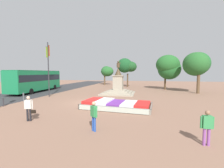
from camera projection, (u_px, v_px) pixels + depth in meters
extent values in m
plane|color=#8C6651|center=(88.00, 103.00, 16.15)|extent=(89.06, 89.06, 0.00)
cube|color=#333335|center=(0.00, 99.00, 18.59)|extent=(8.10, 77.93, 0.01)
cube|color=#38281C|center=(117.00, 106.00, 13.66)|extent=(6.26, 3.34, 0.41)
cube|color=gray|center=(112.00, 109.00, 12.28)|extent=(6.21, 0.67, 0.45)
cube|color=gray|center=(121.00, 103.00, 15.04)|extent=(6.21, 0.67, 0.45)
cube|color=gray|center=(87.00, 103.00, 14.58)|extent=(0.38, 3.00, 0.45)
cube|color=gray|center=(151.00, 108.00, 12.75)|extent=(0.38, 3.00, 0.45)
cube|color=red|center=(93.00, 101.00, 14.34)|extent=(1.40, 2.70, 0.28)
cube|color=white|center=(105.00, 101.00, 13.99)|extent=(1.40, 2.70, 0.28)
cube|color=#72339E|center=(117.00, 103.00, 13.64)|extent=(1.40, 2.70, 0.16)
cube|color=white|center=(129.00, 103.00, 13.29)|extent=(1.40, 2.70, 0.17)
cube|color=red|center=(143.00, 104.00, 12.94)|extent=(1.40, 2.70, 0.20)
cube|color=#B2BCAD|center=(112.00, 109.00, 12.24)|extent=(5.90, 0.75, 0.37)
cube|color=gray|center=(118.00, 93.00, 22.82)|extent=(4.92, 4.92, 0.16)
cube|color=#9D937F|center=(118.00, 92.00, 22.81)|extent=(4.09, 4.09, 0.16)
cube|color=#9F9580|center=(118.00, 91.00, 22.80)|extent=(3.26, 3.26, 0.16)
cube|color=#A09681|center=(118.00, 90.00, 22.79)|extent=(2.43, 2.43, 0.16)
cube|color=#9E937F|center=(118.00, 83.00, 22.70)|extent=(1.41, 1.41, 2.05)
cube|color=#9E937F|center=(118.00, 76.00, 22.62)|extent=(1.66, 1.66, 0.12)
cone|color=#473823|center=(118.00, 71.00, 22.57)|extent=(1.05, 1.05, 1.18)
cylinder|color=#473823|center=(118.00, 65.00, 22.50)|extent=(0.45, 0.45, 0.69)
sphere|color=#473823|center=(118.00, 62.00, 22.46)|extent=(0.30, 0.30, 0.30)
cylinder|color=#473823|center=(119.00, 64.00, 22.69)|extent=(0.34, 0.44, 0.58)
cylinder|color=#2D2D33|center=(48.00, 70.00, 19.97)|extent=(0.14, 0.14, 7.23)
cube|color=#D84C19|center=(49.00, 51.00, 20.05)|extent=(0.09, 0.40, 1.44)
cylinder|color=#2D2D33|center=(49.00, 45.00, 19.99)|extent=(0.12, 0.54, 0.03)
cube|color=#8CBF2D|center=(47.00, 52.00, 19.50)|extent=(0.09, 0.44, 1.38)
cylinder|color=#2D2D33|center=(47.00, 47.00, 19.45)|extent=(0.13, 0.58, 0.03)
cube|color=#197A47|center=(37.00, 80.00, 25.32)|extent=(3.34, 11.50, 3.13)
cube|color=black|center=(37.00, 78.00, 25.29)|extent=(3.33, 11.17, 1.00)
cube|color=#146139|center=(36.00, 71.00, 25.20)|extent=(3.27, 11.27, 0.10)
cylinder|color=black|center=(44.00, 87.00, 29.23)|extent=(0.35, 0.92, 0.90)
cylinder|color=black|center=(54.00, 87.00, 28.92)|extent=(0.35, 0.92, 0.90)
cylinder|color=black|center=(17.00, 91.00, 22.50)|extent=(0.35, 0.92, 0.90)
cylinder|color=black|center=(31.00, 91.00, 22.20)|extent=(0.35, 0.92, 0.90)
cylinder|color=black|center=(28.00, 115.00, 9.96)|extent=(0.13, 0.13, 0.84)
cylinder|color=black|center=(30.00, 115.00, 9.97)|extent=(0.13, 0.13, 0.84)
cube|color=beige|center=(28.00, 104.00, 9.91)|extent=(0.43, 0.32, 0.59)
cylinder|color=beige|center=(25.00, 105.00, 9.90)|extent=(0.09, 0.09, 0.56)
cylinder|color=beige|center=(32.00, 105.00, 9.93)|extent=(0.09, 0.09, 0.56)
sphere|color=beige|center=(28.00, 98.00, 9.88)|extent=(0.22, 0.22, 0.22)
cube|color=black|center=(33.00, 112.00, 9.97)|extent=(0.30, 0.19, 0.22)
cylinder|color=#264CA5|center=(95.00, 124.00, 8.17)|extent=(0.13, 0.13, 0.83)
cylinder|color=#264CA5|center=(93.00, 123.00, 8.32)|extent=(0.13, 0.13, 0.83)
cube|color=#338C4C|center=(94.00, 111.00, 8.19)|extent=(0.43, 0.42, 0.59)
cylinder|color=#338C4C|center=(96.00, 113.00, 8.00)|extent=(0.09, 0.09, 0.56)
cylinder|color=#338C4C|center=(92.00, 111.00, 8.38)|extent=(0.09, 0.09, 0.56)
sphere|color=tan|center=(94.00, 103.00, 8.16)|extent=(0.21, 0.21, 0.21)
cylinder|color=#8C4C99|center=(204.00, 137.00, 6.62)|extent=(0.13, 0.13, 0.79)
cylinder|color=#8C4C99|center=(209.00, 137.00, 6.59)|extent=(0.13, 0.13, 0.79)
cube|color=#338C4C|center=(207.00, 122.00, 6.55)|extent=(0.40, 0.25, 0.56)
cylinder|color=#338C4C|center=(201.00, 122.00, 6.59)|extent=(0.09, 0.09, 0.53)
cylinder|color=#338C4C|center=(213.00, 123.00, 6.52)|extent=(0.09, 0.09, 0.53)
sphere|color=#8C664C|center=(208.00, 113.00, 6.52)|extent=(0.20, 0.20, 0.20)
cylinder|color=#2D2D33|center=(3.00, 102.00, 14.29)|extent=(0.11, 0.11, 0.77)
sphere|color=#2D2D33|center=(3.00, 98.00, 14.26)|extent=(0.12, 0.12, 0.12)
cylinder|color=#4C5156|center=(24.00, 98.00, 16.76)|extent=(0.16, 0.16, 0.85)
sphere|color=#4C5156|center=(23.00, 93.00, 16.73)|extent=(0.17, 0.17, 0.17)
cylinder|color=brown|center=(198.00, 83.00, 23.17)|extent=(0.46, 0.46, 3.13)
ellipsoid|color=#265F29|center=(196.00, 64.00, 23.66)|extent=(3.80, 4.08, 3.73)
ellipsoid|color=#205C2A|center=(198.00, 63.00, 23.85)|extent=(3.62, 3.68, 3.54)
cylinder|color=#4C3823|center=(165.00, 83.00, 28.55)|extent=(0.33, 0.33, 2.66)
ellipsoid|color=#235D29|center=(169.00, 69.00, 28.05)|extent=(4.18, 3.84, 3.93)
ellipsoid|color=#245F28|center=(168.00, 65.00, 27.77)|extent=(4.24, 3.89, 3.57)
cylinder|color=#4C3823|center=(128.00, 80.00, 33.92)|extent=(0.31, 0.31, 3.00)
ellipsoid|color=#1C4921|center=(131.00, 67.00, 33.32)|extent=(2.76, 2.73, 2.32)
ellipsoid|color=#194C24|center=(125.00, 66.00, 33.37)|extent=(3.35, 2.98, 3.22)
cylinder|color=brown|center=(105.00, 80.00, 39.47)|extent=(0.38, 0.38, 2.62)
ellipsoid|color=#225B2A|center=(106.00, 71.00, 39.92)|extent=(2.80, 2.52, 2.75)
ellipsoid|color=#265E2A|center=(107.00, 71.00, 39.43)|extent=(3.33, 2.92, 2.60)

